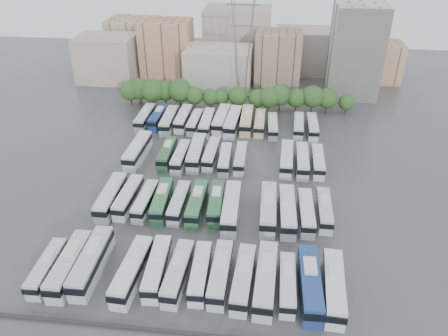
# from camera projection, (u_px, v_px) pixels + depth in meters

# --- Properties ---
(ground) EXTENTS (220.00, 220.00, 0.00)m
(ground) POSITION_uv_depth(u_px,v_px,m) (210.00, 194.00, 86.11)
(ground) COLOR #424447
(ground) RESTS_ON ground
(parapet) EXTENTS (56.00, 0.50, 0.50)m
(parapet) POSITION_uv_depth(u_px,v_px,m) (175.00, 332.00, 57.89)
(parapet) COLOR #2D2D30
(parapet) RESTS_ON ground
(tree_line) EXTENTS (64.84, 7.73, 8.36)m
(tree_line) POSITION_uv_depth(u_px,v_px,m) (223.00, 94.00, 119.95)
(tree_line) COLOR black
(tree_line) RESTS_ON ground
(city_buildings) EXTENTS (102.00, 35.00, 20.00)m
(city_buildings) POSITION_uv_depth(u_px,v_px,m) (219.00, 51.00, 143.97)
(city_buildings) COLOR #9E998E
(city_buildings) RESTS_ON ground
(apartment_tower) EXTENTS (14.00, 14.00, 26.00)m
(apartment_tower) POSITION_uv_depth(u_px,v_px,m) (355.00, 51.00, 125.39)
(apartment_tower) COLOR silver
(apartment_tower) RESTS_ON ground
(electricity_pylon) EXTENTS (9.00, 6.91, 33.83)m
(electricity_pylon) POSITION_uv_depth(u_px,v_px,m) (243.00, 35.00, 118.86)
(electricity_pylon) COLOR slate
(electricity_pylon) RESTS_ON ground
(bus_r0_s0) EXTENTS (2.68, 10.97, 3.42)m
(bus_r0_s0) POSITION_uv_depth(u_px,v_px,m) (47.00, 267.00, 66.26)
(bus_r0_s0) COLOR silver
(bus_r0_s0) RESTS_ON ground
(bus_r0_s1) EXTENTS (3.07, 12.98, 4.06)m
(bus_r0_s1) POSITION_uv_depth(u_px,v_px,m) (70.00, 265.00, 66.35)
(bus_r0_s1) COLOR silver
(bus_r0_s1) RESTS_ON ground
(bus_r0_s2) EXTENTS (3.19, 13.54, 4.23)m
(bus_r0_s2) POSITION_uv_depth(u_px,v_px,m) (92.00, 262.00, 66.78)
(bus_r0_s2) COLOR silver
(bus_r0_s2) RESTS_ON ground
(bus_r0_s4) EXTENTS (3.42, 12.85, 3.99)m
(bus_r0_s4) POSITION_uv_depth(u_px,v_px,m) (132.00, 271.00, 65.30)
(bus_r0_s4) COLOR silver
(bus_r0_s4) RESTS_ON ground
(bus_r0_s5) EXTENTS (3.20, 12.02, 3.74)m
(bus_r0_s5) POSITION_uv_depth(u_px,v_px,m) (157.00, 268.00, 66.02)
(bus_r0_s5) COLOR white
(bus_r0_s5) RESTS_ON ground
(bus_r0_s6) EXTENTS (3.05, 11.97, 3.73)m
(bus_r0_s6) POSITION_uv_depth(u_px,v_px,m) (178.00, 272.00, 65.15)
(bus_r0_s6) COLOR silver
(bus_r0_s6) RESTS_ON ground
(bus_r0_s7) EXTENTS (2.78, 11.23, 3.50)m
(bus_r0_s7) POSITION_uv_depth(u_px,v_px,m) (200.00, 272.00, 65.32)
(bus_r0_s7) COLOR white
(bus_r0_s7) RESTS_ON ground
(bus_r0_s8) EXTENTS (2.73, 12.00, 3.76)m
(bus_r0_s8) POSITION_uv_depth(u_px,v_px,m) (220.00, 273.00, 64.99)
(bus_r0_s8) COLOR silver
(bus_r0_s8) RESTS_ON ground
(bus_r0_s9) EXTENTS (3.19, 12.21, 3.80)m
(bus_r0_s9) POSITION_uv_depth(u_px,v_px,m) (243.00, 278.00, 64.08)
(bus_r0_s9) COLOR silver
(bus_r0_s9) RESTS_ON ground
(bus_r0_s10) EXTENTS (3.39, 13.33, 4.15)m
(bus_r0_s10) POSITION_uv_depth(u_px,v_px,m) (266.00, 279.00, 63.76)
(bus_r0_s10) COLOR silver
(bus_r0_s10) RESTS_ON ground
(bus_r0_s11) EXTENTS (2.37, 10.82, 3.39)m
(bus_r0_s11) POSITION_uv_depth(u_px,v_px,m) (287.00, 284.00, 63.41)
(bus_r0_s11) COLOR silver
(bus_r0_s11) RESTS_ON ground
(bus_r0_s12) EXTENTS (3.26, 13.37, 4.17)m
(bus_r0_s12) POSITION_uv_depth(u_px,v_px,m) (310.00, 283.00, 62.96)
(bus_r0_s12) COLOR navy
(bus_r0_s12) RESTS_ON ground
(bus_r0_s13) EXTENTS (3.47, 13.00, 4.04)m
(bus_r0_s13) POSITION_uv_depth(u_px,v_px,m) (334.00, 287.00, 62.47)
(bus_r0_s13) COLOR white
(bus_r0_s13) RESTS_ON ground
(bus_r1_s1) EXTENTS (2.94, 12.68, 3.97)m
(bus_r1_s1) POSITION_uv_depth(u_px,v_px,m) (111.00, 196.00, 81.99)
(bus_r1_s1) COLOR silver
(bus_r1_s1) RESTS_ON ground
(bus_r1_s2) EXTENTS (2.93, 11.73, 3.66)m
(bus_r1_s2) POSITION_uv_depth(u_px,v_px,m) (128.00, 197.00, 82.19)
(bus_r1_s2) COLOR silver
(bus_r1_s2) RESTS_ON ground
(bus_r1_s3) EXTENTS (2.75, 10.90, 3.39)m
(bus_r1_s3) POSITION_uv_depth(u_px,v_px,m) (145.00, 201.00, 81.31)
(bus_r1_s3) COLOR silver
(bus_r1_s3) RESTS_ON ground
(bus_r1_s4) EXTENTS (3.09, 11.75, 3.65)m
(bus_r1_s4) POSITION_uv_depth(u_px,v_px,m) (162.00, 200.00, 81.21)
(bus_r1_s4) COLOR #307244
(bus_r1_s4) RESTS_ON ground
(bus_r1_s5) EXTENTS (2.56, 11.07, 3.46)m
(bus_r1_s5) POSITION_uv_depth(u_px,v_px,m) (179.00, 202.00, 80.79)
(bus_r1_s5) COLOR silver
(bus_r1_s5) RESTS_ON ground
(bus_r1_s6) EXTENTS (2.67, 11.86, 3.71)m
(bus_r1_s6) POSITION_uv_depth(u_px,v_px,m) (197.00, 203.00, 80.39)
(bus_r1_s6) COLOR #317248
(bus_r1_s6) RESTS_ON ground
(bus_r1_s7) EXTENTS (3.00, 11.50, 3.58)m
(bus_r1_s7) POSITION_uv_depth(u_px,v_px,m) (216.00, 203.00, 80.59)
(bus_r1_s7) COLOR #2C663E
(bus_r1_s7) RESTS_ON ground
(bus_r1_s8) EXTENTS (3.14, 13.26, 4.14)m
(bus_r1_s8) POSITION_uv_depth(u_px,v_px,m) (231.00, 207.00, 78.84)
(bus_r1_s8) COLOR silver
(bus_r1_s8) RESTS_ON ground
(bus_r1_s10) EXTENTS (3.00, 13.14, 4.11)m
(bus_r1_s10) POSITION_uv_depth(u_px,v_px,m) (268.00, 208.00, 78.68)
(bus_r1_s10) COLOR silver
(bus_r1_s10) RESTS_ON ground
(bus_r1_s11) EXTENTS (3.17, 12.86, 4.01)m
(bus_r1_s11) POSITION_uv_depth(u_px,v_px,m) (287.00, 211.00, 78.11)
(bus_r1_s11) COLOR silver
(bus_r1_s11) RESTS_ON ground
(bus_r1_s12) EXTENTS (2.82, 11.61, 3.62)m
(bus_r1_s12) POSITION_uv_depth(u_px,v_px,m) (306.00, 212.00, 78.07)
(bus_r1_s12) COLOR silver
(bus_r1_s12) RESTS_ON ground
(bus_r1_s13) EXTENTS (2.49, 11.03, 3.46)m
(bus_r1_s13) POSITION_uv_depth(u_px,v_px,m) (324.00, 210.00, 78.84)
(bus_r1_s13) COLOR silver
(bus_r1_s13) RESTS_ON ground
(bus_r2_s1) EXTENTS (3.26, 13.45, 4.20)m
(bus_r2_s1) POSITION_uv_depth(u_px,v_px,m) (138.00, 150.00, 97.36)
(bus_r2_s1) COLOR silver
(bus_r2_s1) RESTS_ON ground
(bus_r2_s3) EXTENTS (2.64, 11.36, 3.55)m
(bus_r2_s3) POSITION_uv_depth(u_px,v_px,m) (167.00, 153.00, 96.85)
(bus_r2_s3) COLOR #2A6438
(bus_r2_s3) RESTS_ON ground
(bus_r2_s4) EXTENTS (2.67, 11.28, 3.53)m
(bus_r2_s4) POSITION_uv_depth(u_px,v_px,m) (181.00, 156.00, 95.56)
(bus_r2_s4) COLOR silver
(bus_r2_s4) RESTS_ON ground
(bus_r2_s5) EXTENTS (3.11, 13.02, 4.07)m
(bus_r2_s5) POSITION_uv_depth(u_px,v_px,m) (196.00, 152.00, 96.67)
(bus_r2_s5) COLOR silver
(bus_r2_s5) RESTS_ON ground
(bus_r2_s6) EXTENTS (2.80, 11.48, 3.58)m
(bus_r2_s6) POSITION_uv_depth(u_px,v_px,m) (211.00, 154.00, 96.54)
(bus_r2_s6) COLOR silver
(bus_r2_s6) RESTS_ON ground
(bus_r2_s7) EXTENTS (2.71, 10.88, 3.39)m
(bus_r2_s7) POSITION_uv_depth(u_px,v_px,m) (225.00, 159.00, 94.62)
(bus_r2_s7) COLOR silver
(bus_r2_s7) RESTS_ON ground
(bus_r2_s8) EXTENTS (2.40, 10.86, 3.40)m
(bus_r2_s8) POSITION_uv_depth(u_px,v_px,m) (241.00, 158.00, 95.14)
(bus_r2_s8) COLOR silver
(bus_r2_s8) RESTS_ON ground
(bus_r2_s11) EXTENTS (3.06, 12.32, 3.84)m
(bus_r2_s11) POSITION_uv_depth(u_px,v_px,m) (287.00, 158.00, 94.51)
(bus_r2_s11) COLOR silver
(bus_r2_s11) RESTS_ON ground
(bus_r2_s12) EXTENTS (2.64, 11.90, 3.73)m
(bus_r2_s12) POSITION_uv_depth(u_px,v_px,m) (302.00, 160.00, 93.90)
(bus_r2_s12) COLOR silver
(bus_r2_s12) RESTS_ON ground
(bus_r2_s13) EXTENTS (2.54, 11.22, 3.51)m
(bus_r2_s13) POSITION_uv_depth(u_px,v_px,m) (318.00, 161.00, 93.78)
(bus_r2_s13) COLOR silver
(bus_r2_s13) RESTS_ON ground
(bus_r3_s0) EXTENTS (2.68, 12.00, 3.76)m
(bus_r3_s0) POSITION_uv_depth(u_px,v_px,m) (145.00, 117.00, 112.97)
(bus_r3_s0) COLOR silver
(bus_r3_s0) RESTS_ON ground
(bus_r3_s1) EXTENTS (3.08, 11.66, 3.62)m
(bus_r3_s1) POSITION_uv_depth(u_px,v_px,m) (158.00, 117.00, 113.36)
(bus_r3_s1) COLOR navy
(bus_r3_s1) RESTS_ON ground
(bus_r3_s2) EXTENTS (3.01, 12.65, 3.95)m
(bus_r3_s2) POSITION_uv_depth(u_px,v_px,m) (169.00, 120.00, 111.27)
(bus_r3_s2) COLOR silver
(bus_r3_s2) RESTS_ON ground
(bus_r3_s3) EXTENTS (2.80, 12.12, 3.79)m
(bus_r3_s3) POSITION_uv_depth(u_px,v_px,m) (183.00, 118.00, 112.39)
(bus_r3_s3) COLOR white
(bus_r3_s3) RESTS_ON ground
(bus_r3_s4) EXTENTS (2.76, 11.05, 3.44)m
(bus_r3_s4) POSITION_uv_depth(u_px,v_px,m) (195.00, 122.00, 111.00)
(bus_r3_s4) COLOR silver
(bus_r3_s4) RESTS_ON ground
(bus_r3_s5) EXTENTS (2.76, 12.25, 3.84)m
(bus_r3_s5) POSITION_uv_depth(u_px,v_px,m) (207.00, 122.00, 110.20)
(bus_r3_s5) COLOR white
(bus_r3_s5) RESTS_ON ground
(bus_r3_s6) EXTENTS (3.51, 13.19, 4.10)m
(bus_r3_s6) POSITION_uv_depth(u_px,v_px,m) (221.00, 119.00, 111.57)
(bus_r3_s6) COLOR white
(bus_r3_s6) RESTS_ON ground
(bus_r3_s7) EXTENTS (3.66, 13.69, 4.25)m
(bus_r3_s7) POSITION_uv_depth(u_px,v_px,m) (233.00, 121.00, 110.24)
(bus_r3_s7) COLOR silver
(bus_r3_s7) RESTS_ON ground
(bus_r3_s8) EXTENTS (2.93, 13.02, 4.08)m
(bus_r3_s8) POSITION_uv_depth(u_px,v_px,m) (247.00, 120.00, 111.18)
(bus_r3_s8) COLOR beige
(bus_r3_s8) RESTS_ON ground
(bus_r3_s9) EXTENTS (2.51, 11.47, 3.60)m
(bus_r3_s9) POSITION_uv_depth(u_px,v_px,m) (260.00, 123.00, 110.39)
(bus_r3_s9) COLOR #CCBF8C
(bus_r3_s9) RESTS_ON ground
(bus_r3_s10) EXTENTS (2.84, 11.05, 3.44)m
(bus_r3_s10) POSITION_uv_depth(u_px,v_px,m) (273.00, 126.00, 108.88)
(bus_r3_s10) COLOR silver
(bus_r3_s10) RESTS_ON ground
(bus_r3_s12) EXTENTS (2.80, 11.14, 3.47)m
(bus_r3_s12) POSITION_uv_depth(u_px,v_px,m) (299.00, 125.00, 109.09)
(bus_r3_s12) COLOR silver
(bus_r3_s12) RESTS_ON ground
(bus_r3_s13) EXTENTS (2.58, 11.22, 3.51)m
(bus_r3_s13) POSITION_uv_depth(u_px,v_px,m) (312.00, 126.00, 108.67)
(bus_r3_s13) COLOR silver
(bus_r3_s13) RESTS_ON ground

